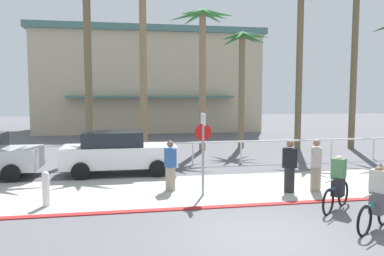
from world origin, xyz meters
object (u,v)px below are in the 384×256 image
(palm_tree_2, at_px, (143,23))
(palm_tree_3, at_px, (202,42))
(pedestrian_1, at_px, (290,169))
(car_white_1, at_px, (119,152))
(palm_tree_4, at_px, (243,58))
(palm_tree_5, at_px, (301,26))
(palm_tree_1, at_px, (88,20))
(cyclist_blue_0, at_px, (337,184))
(pedestrian_0, at_px, (170,168))
(pedestrian_2, at_px, (316,168))
(bollard_0, at_px, (46,189))
(palm_tree_6, at_px, (354,30))
(stop_sign_bike_lane, at_px, (203,142))
(cyclist_teal_1, at_px, (377,200))

(palm_tree_2, bearing_deg, palm_tree_3, 20.50)
(pedestrian_1, bearing_deg, car_white_1, 144.94)
(palm_tree_3, relative_size, palm_tree_4, 1.15)
(palm_tree_4, relative_size, palm_tree_5, 0.73)
(palm_tree_1, distance_m, palm_tree_2, 2.65)
(cyclist_blue_0, bearing_deg, car_white_1, 136.64)
(palm_tree_5, relative_size, car_white_1, 2.11)
(pedestrian_0, relative_size, pedestrian_1, 0.97)
(palm_tree_5, height_order, pedestrian_1, palm_tree_5)
(pedestrian_0, bearing_deg, palm_tree_2, 94.09)
(pedestrian_0, height_order, pedestrian_2, pedestrian_2)
(palm_tree_5, distance_m, pedestrian_1, 11.71)
(palm_tree_3, bearing_deg, pedestrian_1, -84.21)
(bollard_0, relative_size, palm_tree_6, 0.11)
(palm_tree_5, bearing_deg, bollard_0, -142.77)
(pedestrian_2, bearing_deg, stop_sign_bike_lane, 178.34)
(palm_tree_1, distance_m, car_white_1, 7.06)
(palm_tree_6, bearing_deg, palm_tree_5, 178.10)
(palm_tree_4, height_order, pedestrian_2, palm_tree_4)
(palm_tree_2, height_order, cyclist_teal_1, palm_tree_2)
(pedestrian_0, bearing_deg, stop_sign_bike_lane, -40.37)
(pedestrian_2, bearing_deg, cyclist_blue_0, -101.04)
(palm_tree_1, relative_size, pedestrian_2, 5.26)
(cyclist_teal_1, bearing_deg, pedestrian_0, 135.56)
(pedestrian_2, bearing_deg, palm_tree_3, 101.17)
(palm_tree_1, relative_size, cyclist_blue_0, 5.94)
(palm_tree_2, height_order, palm_tree_5, palm_tree_5)
(bollard_0, relative_size, palm_tree_1, 0.11)
(palm_tree_6, distance_m, pedestrian_0, 15.20)
(pedestrian_0, distance_m, pedestrian_1, 3.82)
(car_white_1, xyz_separation_m, pedestrian_0, (1.72, -2.94, -0.11))
(palm_tree_2, height_order, cyclist_blue_0, palm_tree_2)
(stop_sign_bike_lane, relative_size, palm_tree_6, 0.27)
(palm_tree_1, bearing_deg, car_white_1, -69.75)
(stop_sign_bike_lane, height_order, palm_tree_2, palm_tree_2)
(cyclist_blue_0, bearing_deg, palm_tree_2, 115.68)
(palm_tree_5, bearing_deg, car_white_1, -153.50)
(palm_tree_2, bearing_deg, pedestrian_0, -85.91)
(palm_tree_4, bearing_deg, pedestrian_2, -94.09)
(palm_tree_5, height_order, pedestrian_2, palm_tree_5)
(palm_tree_5, bearing_deg, pedestrian_2, -112.68)
(cyclist_blue_0, height_order, cyclist_teal_1, same)
(pedestrian_1, xyz_separation_m, pedestrian_2, (0.90, -0.02, 0.01))
(bollard_0, xyz_separation_m, palm_tree_1, (0.49, 7.86, 6.14))
(palm_tree_1, distance_m, palm_tree_4, 8.93)
(cyclist_blue_0, bearing_deg, stop_sign_bike_lane, 150.05)
(cyclist_blue_0, relative_size, pedestrian_1, 0.89)
(palm_tree_5, bearing_deg, pedestrian_0, -136.30)
(stop_sign_bike_lane, relative_size, palm_tree_2, 0.28)
(cyclist_blue_0, xyz_separation_m, pedestrian_0, (-4.26, 2.71, 0.06))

